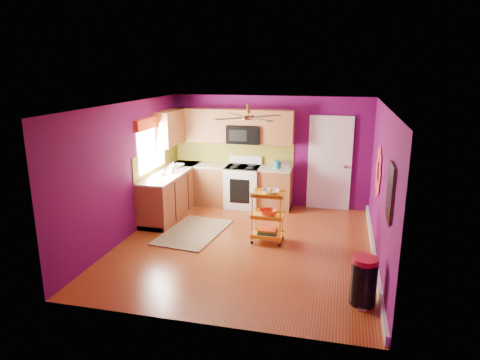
# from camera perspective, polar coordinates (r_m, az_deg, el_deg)

# --- Properties ---
(ground) EXTENTS (5.00, 5.00, 0.00)m
(ground) POSITION_cam_1_polar(r_m,az_deg,el_deg) (7.79, 0.72, -8.69)
(ground) COLOR maroon
(ground) RESTS_ON ground
(room_envelope) EXTENTS (4.54, 5.04, 2.52)m
(room_envelope) POSITION_cam_1_polar(r_m,az_deg,el_deg) (7.29, 0.97, 3.13)
(room_envelope) COLOR #580A4D
(room_envelope) RESTS_ON ground
(lower_cabinets) EXTENTS (2.81, 2.31, 0.94)m
(lower_cabinets) POSITION_cam_1_polar(r_m,az_deg,el_deg) (9.64, -4.70, -1.34)
(lower_cabinets) COLOR brown
(lower_cabinets) RESTS_ON ground
(electric_range) EXTENTS (0.76, 0.66, 1.13)m
(electric_range) POSITION_cam_1_polar(r_m,az_deg,el_deg) (9.74, 0.40, -0.80)
(electric_range) COLOR white
(electric_range) RESTS_ON ground
(upper_cabinetry) EXTENTS (2.80, 2.30, 1.26)m
(upper_cabinetry) POSITION_cam_1_polar(r_m,az_deg,el_deg) (9.65, -3.63, 7.00)
(upper_cabinetry) COLOR brown
(upper_cabinetry) RESTS_ON ground
(left_window) EXTENTS (0.08, 1.35, 1.08)m
(left_window) POSITION_cam_1_polar(r_m,az_deg,el_deg) (8.97, -11.74, 5.72)
(left_window) COLOR white
(left_window) RESTS_ON ground
(panel_door) EXTENTS (0.95, 0.11, 2.15)m
(panel_door) POSITION_cam_1_polar(r_m,az_deg,el_deg) (9.67, 11.86, 2.06)
(panel_door) COLOR white
(panel_door) RESTS_ON ground
(right_wall_art) EXTENTS (0.04, 2.74, 1.04)m
(right_wall_art) POSITION_cam_1_polar(r_m,az_deg,el_deg) (6.87, 18.55, 0.00)
(right_wall_art) COLOR black
(right_wall_art) RESTS_ON ground
(ceiling_fan) EXTENTS (1.01, 1.01, 0.26)m
(ceiling_fan) POSITION_cam_1_polar(r_m,az_deg,el_deg) (7.38, 1.13, 8.46)
(ceiling_fan) COLOR #BF8C3F
(ceiling_fan) RESTS_ON ground
(shag_rug) EXTENTS (1.20, 1.77, 0.02)m
(shag_rug) POSITION_cam_1_polar(r_m,az_deg,el_deg) (8.40, -6.22, -6.91)
(shag_rug) COLOR #312010
(shag_rug) RESTS_ON ground
(rolling_cart) EXTENTS (0.57, 0.41, 1.03)m
(rolling_cart) POSITION_cam_1_polar(r_m,az_deg,el_deg) (7.78, 3.76, -4.59)
(rolling_cart) COLOR yellow
(rolling_cart) RESTS_ON ground
(trash_can) EXTENTS (0.35, 0.38, 0.67)m
(trash_can) POSITION_cam_1_polar(r_m,az_deg,el_deg) (6.12, 16.16, -12.80)
(trash_can) COLOR black
(trash_can) RESTS_ON ground
(teal_kettle) EXTENTS (0.18, 0.18, 0.21)m
(teal_kettle) POSITION_cam_1_polar(r_m,az_deg,el_deg) (9.48, 4.98, 2.07)
(teal_kettle) COLOR #137795
(teal_kettle) RESTS_ON lower_cabinets
(toaster) EXTENTS (0.22, 0.15, 0.18)m
(toaster) POSITION_cam_1_polar(r_m,az_deg,el_deg) (9.50, 6.06, 2.10)
(toaster) COLOR beige
(toaster) RESTS_ON lower_cabinets
(soap_bottle_a) EXTENTS (0.10, 0.10, 0.21)m
(soap_bottle_a) POSITION_cam_1_polar(r_m,az_deg,el_deg) (9.11, -9.22, 1.55)
(soap_bottle_a) COLOR #EA3F72
(soap_bottle_a) RESTS_ON lower_cabinets
(soap_bottle_b) EXTENTS (0.14, 0.14, 0.18)m
(soap_bottle_b) POSITION_cam_1_polar(r_m,az_deg,el_deg) (9.42, -8.90, 1.89)
(soap_bottle_b) COLOR white
(soap_bottle_b) RESTS_ON lower_cabinets
(counter_dish) EXTENTS (0.26, 0.26, 0.06)m
(counter_dish) POSITION_cam_1_polar(r_m,az_deg,el_deg) (9.69, -8.20, 1.94)
(counter_dish) COLOR white
(counter_dish) RESTS_ON lower_cabinets
(counter_cup) EXTENTS (0.12, 0.12, 0.10)m
(counter_cup) POSITION_cam_1_polar(r_m,az_deg,el_deg) (8.97, -10.32, 0.91)
(counter_cup) COLOR white
(counter_cup) RESTS_ON lower_cabinets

